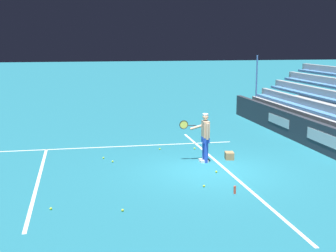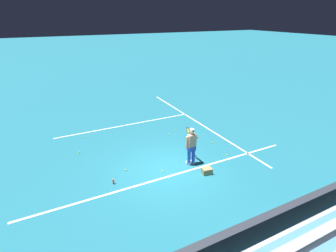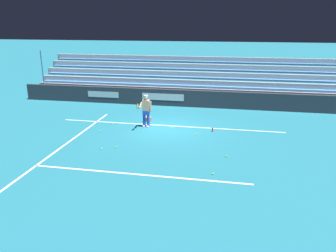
{
  "view_description": "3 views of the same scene",
  "coord_description": "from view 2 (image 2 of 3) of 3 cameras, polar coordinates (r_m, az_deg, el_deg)",
  "views": [
    {
      "loc": [
        -14.23,
        4.24,
        4.22
      ],
      "look_at": [
        0.41,
        1.38,
        1.47
      ],
      "focal_mm": 50.0,
      "sensor_mm": 36.0,
      "label": 1
    },
    {
      "loc": [
        -4.36,
        -8.61,
        6.18
      ],
      "look_at": [
        0.63,
        1.15,
        1.49
      ],
      "focal_mm": 28.0,
      "sensor_mm": 36.0,
      "label": 2
    },
    {
      "loc": [
        -3.13,
        15.96,
        5.33
      ],
      "look_at": [
        -0.4,
        1.82,
        0.74
      ],
      "focal_mm": 35.0,
      "sensor_mm": 36.0,
      "label": 3
    }
  ],
  "objects": [
    {
      "name": "tennis_ball_toward_net",
      "position": [
        13.82,
        9.7,
        -3.58
      ],
      "size": [
        0.07,
        0.07,
        0.07
      ],
      "primitive_type": "sphere",
      "color": "#CCE533",
      "rests_on": "ground"
    },
    {
      "name": "ball_box_cardboard",
      "position": [
        11.24,
        8.46,
        -9.67
      ],
      "size": [
        0.45,
        0.37,
        0.26
      ],
      "primitive_type": "cube",
      "rotation": [
        0.0,
        0.0,
        -0.18
      ],
      "color": "#A87F51",
      "rests_on": "ground"
    },
    {
      "name": "ground_plane",
      "position": [
        11.47,
        -0.18,
        -9.43
      ],
      "size": [
        160.0,
        160.0,
        0.0
      ],
      "primitive_type": "plane",
      "color": "#1E6B7F"
    },
    {
      "name": "tennis_ball_by_box",
      "position": [
        11.5,
        -9.17,
        -9.47
      ],
      "size": [
        0.07,
        0.07,
        0.07
      ],
      "primitive_type": "sphere",
      "color": "#CCE533",
      "rests_on": "ground"
    },
    {
      "name": "court_baseline_white",
      "position": [
        11.09,
        1.0,
        -10.66
      ],
      "size": [
        12.0,
        0.1,
        0.01
      ],
      "primitive_type": "cube",
      "color": "white",
      "rests_on": "ground"
    },
    {
      "name": "court_service_line_white",
      "position": [
        16.01,
        -9.12,
        0.19
      ],
      "size": [
        8.22,
        0.1,
        0.01
      ],
      "primitive_type": "cube",
      "color": "white",
      "rests_on": "ground"
    },
    {
      "name": "water_bottle",
      "position": [
        10.75,
        -11.79,
        -11.77
      ],
      "size": [
        0.07,
        0.07,
        0.22
      ],
      "primitive_type": "cylinder",
      "color": "#EA4C33",
      "rests_on": "ground"
    },
    {
      "name": "tennis_ball_near_player",
      "position": [
        11.29,
        -1.19,
        -9.8
      ],
      "size": [
        0.07,
        0.07,
        0.07
      ],
      "primitive_type": "sphere",
      "color": "#CCE533",
      "rests_on": "ground"
    },
    {
      "name": "tennis_ball_stray_back",
      "position": [
        15.03,
        1.65,
        -0.97
      ],
      "size": [
        0.07,
        0.07,
        0.07
      ],
      "primitive_type": "sphere",
      "color": "#CCE533",
      "rests_on": "ground"
    },
    {
      "name": "tennis_ball_far_left",
      "position": [
        15.03,
        -18.22,
        -2.2
      ],
      "size": [
        0.07,
        0.07,
        0.07
      ],
      "primitive_type": "sphere",
      "color": "#CCE533",
      "rests_on": "ground"
    },
    {
      "name": "tennis_ball_on_baseline",
      "position": [
        14.55,
        0.24,
        -1.79
      ],
      "size": [
        0.07,
        0.07,
        0.07
      ],
      "primitive_type": "sphere",
      "color": "#CCE533",
      "rests_on": "ground"
    },
    {
      "name": "tennis_player",
      "position": [
        11.46,
        5.09,
        -4.37
      ],
      "size": [
        0.58,
        0.99,
        1.71
      ],
      "color": "blue",
      "rests_on": "ground"
    },
    {
      "name": "back_wall_sponsor_board",
      "position": [
        8.07,
        16.95,
        -22.36
      ],
      "size": [
        22.22,
        0.25,
        1.1
      ],
      "color": "#2D333D",
      "rests_on": "ground"
    },
    {
      "name": "tennis_ball_far_right",
      "position": [
        13.4,
        -18.81,
        -5.47
      ],
      "size": [
        0.07,
        0.07,
        0.07
      ],
      "primitive_type": "sphere",
      "color": "#CCE533",
      "rests_on": "ground"
    },
    {
      "name": "tennis_ball_midcourt",
      "position": [
        12.8,
        12.67,
        -6.15
      ],
      "size": [
        0.07,
        0.07,
        0.07
      ],
      "primitive_type": "sphere",
      "color": "#CCE533",
      "rests_on": "ground"
    },
    {
      "name": "court_sideline_white",
      "position": [
        16.4,
        6.32,
        0.92
      ],
      "size": [
        0.1,
        12.0,
        0.01
      ],
      "primitive_type": "cube",
      "color": "white",
      "rests_on": "ground"
    }
  ]
}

